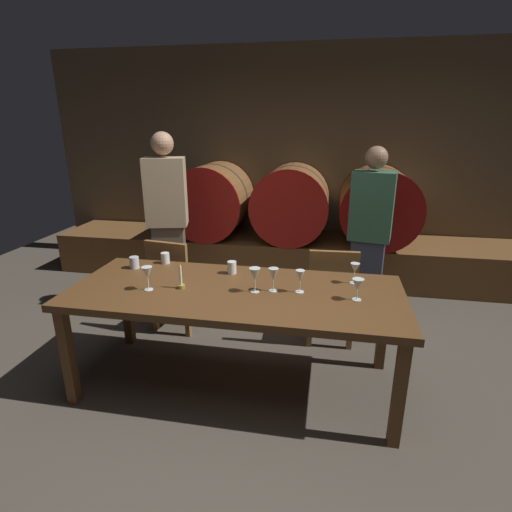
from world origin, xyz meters
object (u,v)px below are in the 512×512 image
(guest_right, at_px, (369,235))
(wine_glass_far_left, at_px, (147,273))
(dining_table, at_px, (235,298))
(wine_glass_left, at_px, (255,275))
(cup_left, at_px, (134,263))
(cup_right, at_px, (232,267))
(wine_glass_center_left, at_px, (273,275))
(wine_barrel_center, at_px, (292,203))
(guest_left, at_px, (168,223))
(chair_right, at_px, (331,291))
(wine_glass_center_right, at_px, (300,277))
(chair_left, at_px, (174,280))
(wine_barrel_right, at_px, (378,206))
(wine_glass_right, at_px, (355,269))
(wine_glass_far_right, at_px, (358,285))
(cup_center, at_px, (165,258))
(candle_center, at_px, (181,282))
(wine_barrel_left, at_px, (213,200))

(guest_right, xyz_separation_m, wine_glass_far_left, (-1.58, -1.42, 0.04))
(dining_table, distance_m, wine_glass_left, 0.24)
(cup_left, bearing_deg, dining_table, -16.83)
(dining_table, xyz_separation_m, cup_right, (-0.10, 0.29, 0.12))
(cup_left, bearing_deg, guest_right, 29.08)
(wine_glass_far_left, height_order, wine_glass_center_left, wine_glass_far_left)
(wine_barrel_center, height_order, guest_left, guest_left)
(chair_right, relative_size, guest_right, 0.53)
(wine_barrel_center, relative_size, wine_glass_center_right, 5.82)
(dining_table, relative_size, chair_left, 2.61)
(wine_barrel_right, bearing_deg, wine_glass_right, -99.74)
(wine_glass_far_left, bearing_deg, wine_barrel_center, 73.13)
(cup_right, bearing_deg, wine_glass_far_right, -19.20)
(guest_right, height_order, cup_center, guest_right)
(cup_left, bearing_deg, wine_glass_center_right, -9.96)
(wine_barrel_right, distance_m, cup_right, 2.39)
(wine_barrel_right, distance_m, wine_glass_right, 2.09)
(chair_right, distance_m, wine_glass_center_right, 0.83)
(chair_left, xyz_separation_m, candle_center, (0.37, -0.77, 0.32))
(guest_left, bearing_deg, wine_glass_far_right, 132.94)
(wine_glass_far_right, bearing_deg, candle_center, -178.84)
(wine_barrel_left, height_order, wine_glass_left, wine_barrel_left)
(candle_center, bearing_deg, dining_table, 7.24)
(chair_left, bearing_deg, candle_center, 124.21)
(chair_right, height_order, wine_glass_left, wine_glass_left)
(wine_glass_left, xyz_separation_m, wine_glass_right, (0.67, 0.28, -0.01))
(candle_center, distance_m, wine_glass_center_right, 0.82)
(wine_barrel_right, relative_size, wine_glass_left, 5.33)
(chair_left, xyz_separation_m, cup_left, (-0.13, -0.46, 0.32))
(wine_barrel_left, relative_size, wine_barrel_center, 1.00)
(wine_glass_right, bearing_deg, wine_glass_left, -157.17)
(guest_right, distance_m, wine_glass_far_right, 1.34)
(wine_barrel_left, height_order, cup_center, wine_barrel_left)
(wine_barrel_right, xyz_separation_m, guest_left, (-2.10, -1.22, -0.01))
(wine_barrel_right, bearing_deg, guest_left, -149.93)
(wine_glass_left, xyz_separation_m, cup_center, (-0.82, 0.44, -0.08))
(guest_right, bearing_deg, guest_left, 16.75)
(guest_left, xyz_separation_m, wine_glass_center_left, (1.20, -1.09, -0.04))
(wine_barrel_center, relative_size, guest_right, 0.55)
(guest_right, relative_size, wine_glass_left, 9.62)
(cup_center, bearing_deg, wine_barrel_left, 94.49)
(wine_barrel_center, relative_size, candle_center, 4.98)
(chair_right, height_order, guest_left, guest_left)
(wine_barrel_left, distance_m, candle_center, 2.42)
(wine_barrel_left, bearing_deg, wine_glass_far_left, -84.17)
(wine_glass_right, bearing_deg, cup_right, 178.09)
(guest_right, xyz_separation_m, cup_center, (-1.68, -0.89, -0.04))
(chair_right, height_order, wine_glass_far_left, wine_glass_far_left)
(wine_glass_far_left, height_order, wine_glass_left, wine_glass_left)
(wine_glass_center_right, distance_m, cup_left, 1.34)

